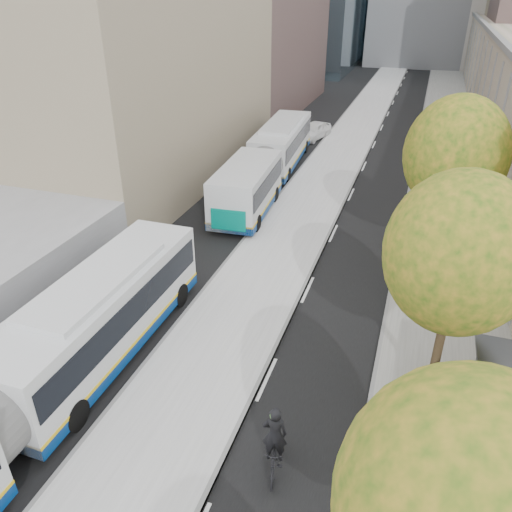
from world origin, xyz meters
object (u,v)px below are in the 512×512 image
at_px(bus_far, 269,160).
at_px(cyclist, 274,448).
at_px(bus_near, 21,391).
at_px(distant_car, 314,131).

relative_size(bus_far, cyclist, 7.80).
xyz_separation_m(bus_near, cyclist, (7.27, 1.05, -0.78)).
xyz_separation_m(bus_near, bus_far, (0.33, 22.80, -0.01)).
relative_size(bus_far, distant_car, 4.19).
height_order(bus_far, distant_car, bus_far).
xyz_separation_m(bus_near, distant_car, (0.73, 34.56, -0.90)).
bearing_deg(cyclist, distant_car, 89.08).
height_order(bus_near, cyclist, bus_near).
bearing_deg(cyclist, bus_near, 176.23).
distance_m(bus_near, cyclist, 7.39).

